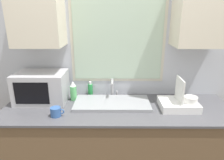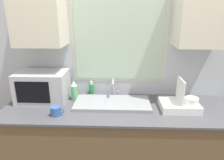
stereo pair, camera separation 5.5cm
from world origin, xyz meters
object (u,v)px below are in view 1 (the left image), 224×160
(faucet, at_px, (113,87))
(microwave, at_px, (42,87))
(spray_bottle, at_px, (73,91))
(mug_near_sink, at_px, (56,112))
(dish_rack, at_px, (179,103))
(soap_bottle, at_px, (90,89))

(faucet, bearing_deg, microwave, -171.58)
(microwave, distance_m, spray_bottle, 0.31)
(spray_bottle, bearing_deg, mug_near_sink, -104.44)
(microwave, relative_size, mug_near_sink, 4.06)
(dish_rack, xyz_separation_m, spray_bottle, (-1.02, 0.18, 0.04))
(dish_rack, relative_size, spray_bottle, 1.69)
(dish_rack, height_order, mug_near_sink, dish_rack)
(spray_bottle, xyz_separation_m, soap_bottle, (0.16, 0.13, -0.03))
(faucet, relative_size, spray_bottle, 0.96)
(soap_bottle, bearing_deg, spray_bottle, -140.87)
(dish_rack, relative_size, soap_bottle, 2.19)
(soap_bottle, xyz_separation_m, mug_near_sink, (-0.25, -0.47, -0.03))
(spray_bottle, distance_m, mug_near_sink, 0.36)
(faucet, distance_m, spray_bottle, 0.41)
(microwave, bearing_deg, soap_bottle, 18.74)
(dish_rack, xyz_separation_m, mug_near_sink, (-1.11, -0.16, -0.01))
(mug_near_sink, bearing_deg, soap_bottle, 62.38)
(soap_bottle, bearing_deg, microwave, -161.26)
(spray_bottle, height_order, mug_near_sink, spray_bottle)
(dish_rack, bearing_deg, mug_near_sink, -171.65)
(soap_bottle, distance_m, mug_near_sink, 0.53)
(spray_bottle, bearing_deg, soap_bottle, 39.13)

